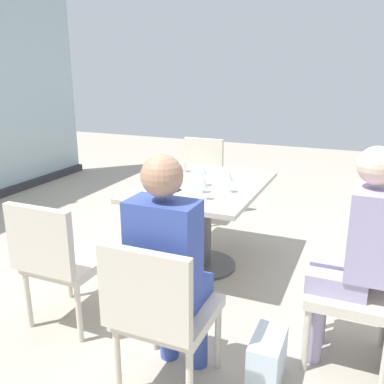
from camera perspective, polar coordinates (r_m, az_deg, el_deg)
ground_plane at (r=3.66m, az=1.46°, el=-9.97°), size 12.00×12.00×0.00m
dining_table_main at (r=3.45m, az=1.53°, el=-1.75°), size 1.27×0.93×0.73m
chair_front_left at (r=2.54m, az=23.23°, el=-11.51°), size 0.46×0.50×0.87m
chair_side_end at (r=2.15m, az=-4.33°, el=-15.53°), size 0.50×0.46×0.87m
chair_far_right at (r=4.68m, az=0.88°, el=2.49°), size 0.50×0.46×0.87m
chair_far_left at (r=2.79m, az=-17.58°, el=-8.34°), size 0.50×0.46×0.87m
person_front_left at (r=2.46m, az=21.22°, el=-7.03°), size 0.34×0.39×1.26m
person_side_end at (r=2.13m, az=-3.10°, el=-9.49°), size 0.39×0.34×1.26m
wine_glass_0 at (r=3.12m, az=1.15°, el=2.22°), size 0.07×0.07×0.18m
wine_glass_1 at (r=3.31m, az=1.46°, el=3.06°), size 0.07×0.07×0.18m
wine_glass_2 at (r=3.00m, az=-5.41°, el=1.56°), size 0.07×0.07×0.18m
wine_glass_3 at (r=2.96m, az=1.51°, el=1.39°), size 0.07×0.07×0.18m
wine_glass_4 at (r=3.15m, az=4.98°, el=2.26°), size 0.07×0.07×0.18m
coffee_cup at (r=3.78m, az=-1.24°, el=3.42°), size 0.08×0.08×0.09m
cell_phone_on_table at (r=3.23m, az=-2.81°, el=0.35°), size 0.09×0.15×0.01m
handbag_1 at (r=2.44m, az=10.16°, el=-21.50°), size 0.30×0.16×0.28m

